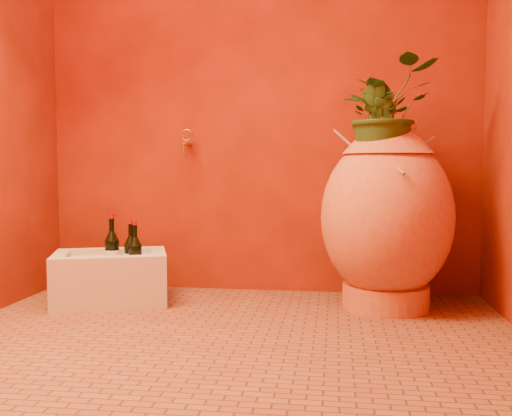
# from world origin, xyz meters

# --- Properties ---
(floor) EXTENTS (2.50, 2.50, 0.00)m
(floor) POSITION_xyz_m (0.00, 0.00, 0.00)
(floor) COLOR brown
(floor) RESTS_ON ground
(wall_back) EXTENTS (2.50, 0.02, 2.50)m
(wall_back) POSITION_xyz_m (0.00, 1.00, 1.25)
(wall_back) COLOR #631A05
(wall_back) RESTS_ON ground
(amphora) EXTENTS (0.87, 0.87, 0.95)m
(amphora) POSITION_xyz_m (0.70, 0.65, 0.47)
(amphora) COLOR #C97138
(amphora) RESTS_ON floor
(stone_basin) EXTENTS (0.68, 0.58, 0.27)m
(stone_basin) POSITION_xyz_m (-0.74, 0.56, 0.13)
(stone_basin) COLOR beige
(stone_basin) RESTS_ON floor
(wine_bottle_a) EXTENTS (0.08, 0.08, 0.33)m
(wine_bottle_a) POSITION_xyz_m (-0.75, 0.60, 0.27)
(wine_bottle_a) COLOR black
(wine_bottle_a) RESTS_ON stone_basin
(wine_bottle_b) EXTENTS (0.07, 0.07, 0.30)m
(wine_bottle_b) POSITION_xyz_m (-0.59, 0.53, 0.26)
(wine_bottle_b) COLOR black
(wine_bottle_b) RESTS_ON stone_basin
(wine_bottle_c) EXTENTS (0.07, 0.07, 0.30)m
(wine_bottle_c) POSITION_xyz_m (-0.63, 0.57, 0.26)
(wine_bottle_c) COLOR black
(wine_bottle_c) RESTS_ON stone_basin
(wall_tap) EXTENTS (0.07, 0.15, 0.17)m
(wall_tap) POSITION_xyz_m (-0.41, 0.91, 0.87)
(wall_tap) COLOR olive
(wall_tap) RESTS_ON wall_back
(plant_main) EXTENTS (0.62, 0.61, 0.53)m
(plant_main) POSITION_xyz_m (0.68, 0.63, 0.99)
(plant_main) COLOR #204418
(plant_main) RESTS_ON amphora
(plant_side) EXTENTS (0.25, 0.27, 0.38)m
(plant_side) POSITION_xyz_m (0.65, 0.56, 0.93)
(plant_side) COLOR #204418
(plant_side) RESTS_ON amphora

